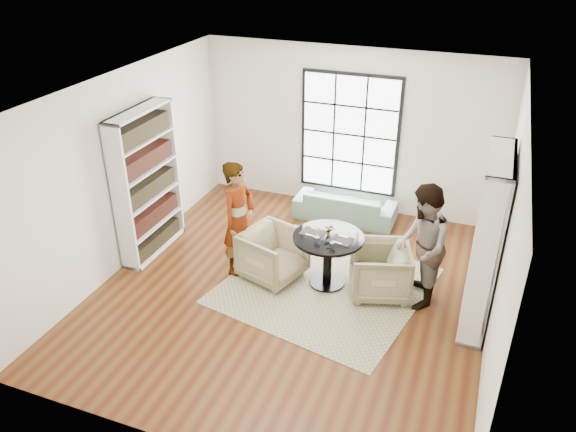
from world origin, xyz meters
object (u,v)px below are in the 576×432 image
at_px(wine_glass_left, 317,229).
at_px(flower_centerpiece, 330,230).
at_px(person_left, 239,219).
at_px(armchair_left, 273,255).
at_px(wine_glass_right, 333,234).
at_px(pedestal_table, 328,250).
at_px(sofa, 345,206).
at_px(armchair_right, 379,271).
at_px(person_right, 422,247).

height_order(wine_glass_left, flower_centerpiece, wine_glass_left).
distance_m(person_left, flower_centerpiece, 1.41).
bearing_deg(person_left, armchair_left, -80.05).
bearing_deg(flower_centerpiece, wine_glass_right, -64.67).
height_order(pedestal_table, armchair_left, pedestal_table).
xyz_separation_m(sofa, armchair_right, (1.08, -2.06, 0.12)).
bearing_deg(person_left, person_right, -76.88).
xyz_separation_m(wine_glass_left, flower_centerpiece, (0.17, 0.11, -0.04)).
bearing_deg(sofa, pedestal_table, 98.54).
relative_size(person_left, person_right, 1.00).
bearing_deg(person_right, wine_glass_right, -93.70).
height_order(armchair_left, wine_glass_left, wine_glass_left).
relative_size(sofa, armchair_left, 2.12).
relative_size(sofa, person_right, 1.00).
xyz_separation_m(pedestal_table, armchair_left, (-0.83, -0.11, -0.21)).
height_order(pedestal_table, armchair_right, pedestal_table).
distance_m(pedestal_table, flower_centerpiece, 0.33).
distance_m(armchair_right, wine_glass_left, 1.09).
xyz_separation_m(sofa, wine_glass_right, (0.41, -2.26, 0.70)).
height_order(person_left, wine_glass_left, person_left).
relative_size(pedestal_table, flower_centerpiece, 5.44).
bearing_deg(person_right, flower_centerpiece, -101.89).
distance_m(armchair_right, flower_centerpiece, 0.92).
bearing_deg(pedestal_table, wine_glass_left, -148.99).
relative_size(person_left, flower_centerpiece, 9.51).
distance_m(pedestal_table, wine_glass_right, 0.41).
xyz_separation_m(armchair_left, wine_glass_right, (0.94, -0.05, 0.57)).
height_order(pedestal_table, wine_glass_left, wine_glass_left).
distance_m(armchair_left, person_left, 0.75).
relative_size(armchair_right, wine_glass_right, 4.47).
bearing_deg(armchair_right, wine_glass_right, -90.64).
bearing_deg(person_right, wine_glass_left, -97.79).
xyz_separation_m(wine_glass_right, flower_centerpiece, (-0.08, 0.17, -0.04)).
relative_size(sofa, wine_glass_left, 9.42).
bearing_deg(wine_glass_left, pedestal_table, 31.01).
relative_size(person_right, wine_glass_left, 9.40).
distance_m(armchair_right, person_right, 0.76).
xyz_separation_m(armchair_left, person_left, (-0.55, -0.00, 0.52)).
bearing_deg(person_left, armchair_right, -76.07).
height_order(pedestal_table, sofa, pedestal_table).
relative_size(armchair_left, person_left, 0.47).
xyz_separation_m(armchair_right, wine_glass_right, (-0.67, -0.20, 0.58)).
distance_m(wine_glass_right, flower_centerpiece, 0.20).
height_order(person_left, flower_centerpiece, person_left).
bearing_deg(wine_glass_right, armchair_right, 16.51).
height_order(person_right, wine_glass_right, person_right).
height_order(sofa, wine_glass_left, wine_glass_left).
bearing_deg(armchair_left, armchair_right, -67.42).
distance_m(sofa, armchair_left, 2.27).
distance_m(armchair_right, person_left, 2.22).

